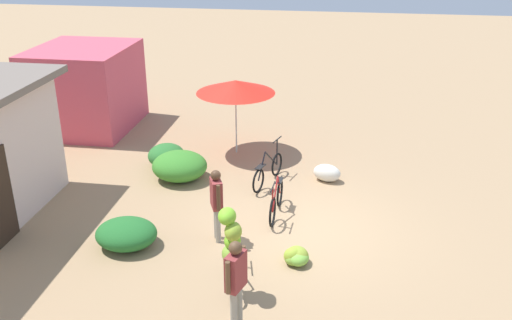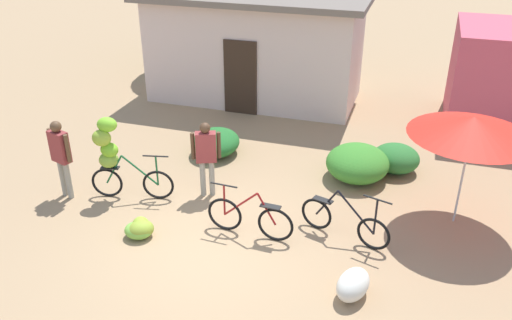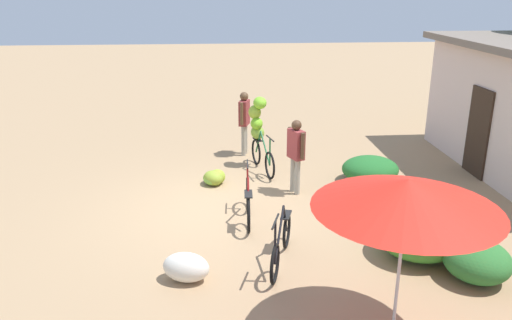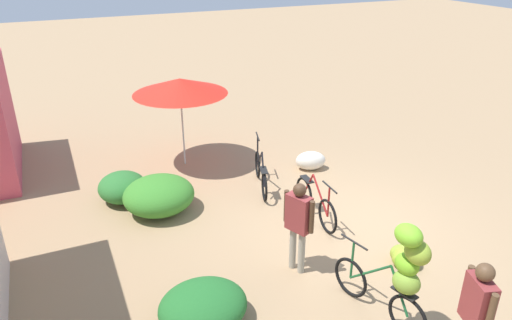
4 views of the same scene
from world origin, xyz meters
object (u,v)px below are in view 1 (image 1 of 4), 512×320
person_vendor (216,198)px  shop_pink (86,88)px  banana_pile_on_ground (296,256)px  person_bystander (236,277)px  bicycle_near_pile (276,201)px  bicycle_center_loaded (268,171)px  produce_sack (327,173)px  market_umbrella (236,87)px  bicycle_leftmost (231,243)px

person_vendor → shop_pink: bearing=41.9°
shop_pink → banana_pile_on_ground: bearing=-133.1°
person_bystander → bicycle_near_pile: bearing=-2.5°
bicycle_center_loaded → produce_sack: size_ratio=2.34×
person_bystander → bicycle_center_loaded: bearing=2.5°
shop_pink → produce_sack: bearing=-110.9°
bicycle_near_pile → person_bystander: 3.93m
bicycle_center_loaded → person_bystander: 5.53m
bicycle_center_loaded → banana_pile_on_ground: size_ratio=2.55×
bicycle_center_loaded → produce_sack: bicycle_center_loaded is taller
person_bystander → shop_pink: bearing=36.1°
market_umbrella → person_vendor: market_umbrella is taller
shop_pink → person_vendor: shop_pink is taller
produce_sack → bicycle_leftmost: bearing=163.0°
bicycle_leftmost → banana_pile_on_ground: 1.71m
shop_pink → banana_pile_on_ground: (-6.72, -7.18, -1.12)m
bicycle_near_pile → produce_sack: 2.24m
banana_pile_on_ground → produce_sack: (3.82, -0.42, 0.07)m
bicycle_leftmost → bicycle_near_pile: bicycle_leftmost is taller
bicycle_leftmost → person_bystander: bearing=-164.3°
produce_sack → person_vendor: size_ratio=0.45×
banana_pile_on_ground → person_vendor: (0.61, 1.69, 0.81)m
produce_sack → market_umbrella: bearing=60.0°
market_umbrella → bicycle_center_loaded: 2.71m
bicycle_center_loaded → person_vendor: person_vendor is taller
produce_sack → person_bystander: person_bystander is taller
bicycle_leftmost → bicycle_near_pile: 3.00m
market_umbrella → bicycle_leftmost: (-6.37, -1.11, -0.94)m
shop_pink → banana_pile_on_ground: size_ratio=4.98×
person_bystander → person_vendor: bearing=18.8°
market_umbrella → produce_sack: 3.45m
person_bystander → bicycle_leftmost: bearing=15.7°
market_umbrella → banana_pile_on_ground: bearing=-157.7°
market_umbrella → person_bystander: bearing=-169.3°
bicycle_near_pile → produce_sack: size_ratio=2.29×
bicycle_leftmost → market_umbrella: bearing=9.9°
market_umbrella → person_vendor: size_ratio=1.37×
shop_pink → person_vendor: 8.22m
banana_pile_on_ground → person_bystander: 2.34m
market_umbrella → person_vendor: 4.83m
bicycle_center_loaded → market_umbrella: bearing=31.6°
bicycle_leftmost → produce_sack: (4.87, -1.49, -0.76)m
banana_pile_on_ground → market_umbrella: bearing=22.3°
market_umbrella → bicycle_near_pile: (-3.48, -1.56, -1.57)m
banana_pile_on_ground → person_bystander: bearing=158.8°
bicycle_leftmost → produce_sack: 5.15m
bicycle_near_pile → banana_pile_on_ground: bearing=-161.4°
produce_sack → person_vendor: 3.91m
market_umbrella → bicycle_leftmost: size_ratio=1.27×
shop_pink → produce_sack: (-2.90, -7.60, -1.04)m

